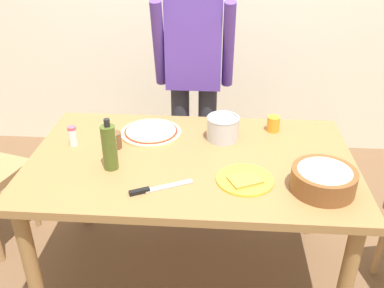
# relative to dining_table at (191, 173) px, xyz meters

# --- Properties ---
(ground) EXTENTS (8.00, 8.00, 0.00)m
(ground) POSITION_rel_dining_table_xyz_m (0.00, 0.00, -0.67)
(ground) COLOR brown
(dining_table) EXTENTS (1.60, 0.96, 0.76)m
(dining_table) POSITION_rel_dining_table_xyz_m (0.00, 0.00, 0.00)
(dining_table) COLOR olive
(dining_table) RESTS_ON ground
(person_cook) EXTENTS (0.49, 0.25, 1.62)m
(person_cook) POSITION_rel_dining_table_xyz_m (-0.04, 0.76, 0.27)
(person_cook) COLOR #2D2D38
(person_cook) RESTS_ON ground
(pizza_raw_on_board) EXTENTS (0.33, 0.33, 0.02)m
(pizza_raw_on_board) POSITION_rel_dining_table_xyz_m (-0.24, 0.24, 0.10)
(pizza_raw_on_board) COLOR beige
(pizza_raw_on_board) RESTS_ON dining_table
(plate_with_slice) EXTENTS (0.26, 0.26, 0.02)m
(plate_with_slice) POSITION_rel_dining_table_xyz_m (0.26, -0.19, 0.10)
(plate_with_slice) COLOR gold
(plate_with_slice) RESTS_ON dining_table
(popcorn_bowl) EXTENTS (0.28, 0.28, 0.11)m
(popcorn_bowl) POSITION_rel_dining_table_xyz_m (0.59, -0.23, 0.15)
(popcorn_bowl) COLOR brown
(popcorn_bowl) RESTS_ON dining_table
(olive_oil_bottle) EXTENTS (0.07, 0.07, 0.26)m
(olive_oil_bottle) POSITION_rel_dining_table_xyz_m (-0.37, -0.12, 0.20)
(olive_oil_bottle) COLOR #47561E
(olive_oil_bottle) RESTS_ON dining_table
(steel_pot) EXTENTS (0.17, 0.17, 0.13)m
(steel_pot) POSITION_rel_dining_table_xyz_m (0.15, 0.21, 0.16)
(steel_pot) COLOR #B7B7BC
(steel_pot) RESTS_ON dining_table
(cup_orange) EXTENTS (0.07, 0.07, 0.08)m
(cup_orange) POSITION_rel_dining_table_xyz_m (0.43, 0.33, 0.13)
(cup_orange) COLOR orange
(cup_orange) RESTS_ON dining_table
(cup_small_brown) EXTENTS (0.07, 0.07, 0.08)m
(cup_small_brown) POSITION_rel_dining_table_xyz_m (-0.40, 0.08, 0.13)
(cup_small_brown) COLOR brown
(cup_small_brown) RESTS_ON dining_table
(salt_shaker) EXTENTS (0.04, 0.04, 0.11)m
(salt_shaker) POSITION_rel_dining_table_xyz_m (-0.62, 0.09, 0.14)
(salt_shaker) COLOR white
(salt_shaker) RESTS_ON dining_table
(chef_knife) EXTENTS (0.27, 0.15, 0.02)m
(chef_knife) POSITION_rel_dining_table_xyz_m (-0.14, -0.29, 0.10)
(chef_knife) COLOR silver
(chef_knife) RESTS_ON dining_table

